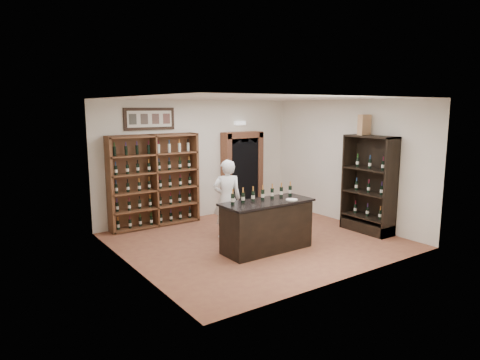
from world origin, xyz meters
The scene contains 21 objects.
floor centered at (0.00, 0.00, 0.00)m, with size 5.50×5.50×0.00m, color #925A3A.
ceiling centered at (0.00, 0.00, 3.00)m, with size 5.50×5.50×0.00m, color white.
wall_back centered at (0.00, 2.50, 1.50)m, with size 5.50×0.04×3.00m, color silver.
wall_left centered at (-2.75, 0.00, 1.50)m, with size 0.04×5.00×3.00m, color silver.
wall_right centered at (2.75, 0.00, 1.50)m, with size 0.04×5.00×3.00m, color silver.
wine_shelf centered at (-1.30, 2.33, 1.10)m, with size 2.20×0.38×2.20m.
framed_picture centered at (-1.30, 2.47, 2.55)m, with size 1.25×0.04×0.52m, color black.
arched_doorway centered at (1.25, 2.33, 1.14)m, with size 1.17×0.35×2.17m.
emergency_light centered at (1.25, 2.42, 2.40)m, with size 0.30×0.10×0.10m, color white.
tasting_counter centered at (-0.20, -0.60, 0.49)m, with size 1.88×0.78×1.00m.
counter_bottle_0 centered at (-0.92, -0.46, 1.11)m, with size 0.07×0.07×0.30m.
counter_bottle_1 centered at (-0.68, -0.46, 1.11)m, with size 0.07×0.07×0.30m.
counter_bottle_2 centered at (-0.44, -0.46, 1.11)m, with size 0.07×0.07×0.30m.
counter_bottle_3 centered at (-0.20, -0.46, 1.11)m, with size 0.07×0.07×0.30m.
counter_bottle_4 centered at (0.04, -0.46, 1.11)m, with size 0.07×0.07×0.30m.
counter_bottle_5 centered at (0.28, -0.46, 1.11)m, with size 0.07×0.07×0.30m.
counter_bottle_6 centered at (0.52, -0.46, 1.11)m, with size 0.07×0.07×0.30m.
side_cabinet centered at (2.52, -0.90, 0.75)m, with size 0.48×1.20×2.20m.
shopkeeper centered at (-0.38, 0.56, 0.86)m, with size 0.63×0.41×1.72m, color white.
plate centered at (0.26, -0.81, 1.01)m, with size 0.23×0.23×0.02m, color beige.
wine_crate centered at (2.51, -0.68, 2.43)m, with size 0.32×0.13×0.46m, color #A77A58.
Camera 1 is at (-5.32, -7.04, 2.83)m, focal length 32.00 mm.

